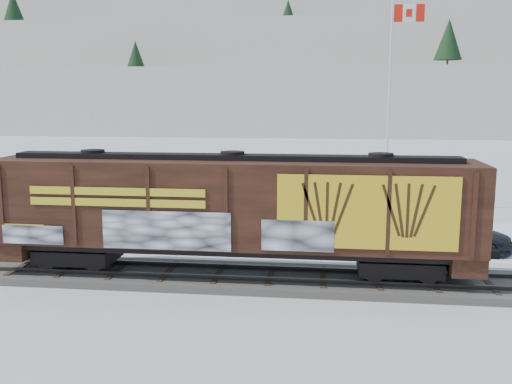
# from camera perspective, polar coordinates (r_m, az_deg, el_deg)

# --- Properties ---
(ground) EXTENTS (500.00, 500.00, 0.00)m
(ground) POSITION_cam_1_polar(r_m,az_deg,el_deg) (21.96, 6.73, -9.13)
(ground) COLOR white
(ground) RESTS_ON ground
(rail_track) EXTENTS (50.00, 3.40, 0.43)m
(rail_track) POSITION_cam_1_polar(r_m,az_deg,el_deg) (21.92, 6.73, -8.77)
(rail_track) COLOR #59544C
(rail_track) RESTS_ON ground
(parking_strip) EXTENTS (40.00, 8.00, 0.03)m
(parking_strip) POSITION_cam_1_polar(r_m,az_deg,el_deg) (29.17, 6.81, -4.39)
(parking_strip) COLOR white
(parking_strip) RESTS_ON ground
(hillside) EXTENTS (360.00, 110.00, 93.00)m
(hillside) POSITION_cam_1_polar(r_m,az_deg,el_deg) (160.78, 7.08, 12.11)
(hillside) COLOR white
(hillside) RESTS_ON ground
(hopper_railcar) EXTENTS (18.04, 3.06, 4.45)m
(hopper_railcar) POSITION_cam_1_polar(r_m,az_deg,el_deg) (21.48, -2.33, -1.45)
(hopper_railcar) COLOR black
(hopper_railcar) RESTS_ON rail_track
(flagpole) EXTENTS (2.30, 0.90, 12.50)m
(flagpole) POSITION_cam_1_polar(r_m,az_deg,el_deg) (35.55, 13.20, 5.56)
(flagpole) COLOR silver
(flagpole) RESTS_ON ground
(car_silver) EXTENTS (4.80, 3.23, 1.52)m
(car_silver) POSITION_cam_1_polar(r_m,az_deg,el_deg) (30.24, -3.52, -2.34)
(car_silver) COLOR silver
(car_silver) RESTS_ON parking_strip
(car_white) EXTENTS (5.01, 3.39, 1.56)m
(car_white) POSITION_cam_1_polar(r_m,az_deg,el_deg) (29.87, -0.32, -2.42)
(car_white) COLOR silver
(car_white) RESTS_ON parking_strip
(car_dark) EXTENTS (5.41, 3.92, 1.46)m
(car_dark) POSITION_cam_1_polar(r_m,az_deg,el_deg) (28.09, 19.37, -3.86)
(car_dark) COLOR black
(car_dark) RESTS_ON parking_strip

